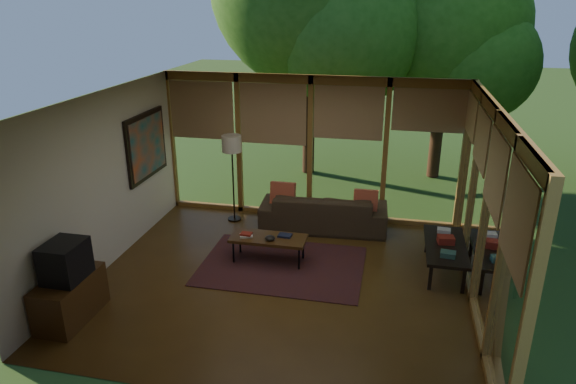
% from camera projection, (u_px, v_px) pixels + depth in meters
% --- Properties ---
extents(floor, '(5.50, 5.50, 0.00)m').
position_uv_depth(floor, '(281.00, 280.00, 7.70)').
color(floor, '#573A16').
rests_on(floor, ground).
extents(ceiling, '(5.50, 5.50, 0.00)m').
position_uv_depth(ceiling, '(279.00, 101.00, 6.74)').
color(ceiling, silver).
rests_on(ceiling, ground).
extents(wall_left, '(0.04, 5.00, 2.70)m').
position_uv_depth(wall_left, '(103.00, 183.00, 7.76)').
color(wall_left, beige).
rests_on(wall_left, ground).
extents(wall_front, '(5.50, 0.04, 2.70)m').
position_uv_depth(wall_front, '(222.00, 288.00, 4.93)').
color(wall_front, beige).
rests_on(wall_front, ground).
extents(window_wall_back, '(5.50, 0.12, 2.70)m').
position_uv_depth(window_wall_back, '(310.00, 149.00, 9.51)').
color(window_wall_back, olive).
rests_on(window_wall_back, ground).
extents(window_wall_right, '(0.12, 5.00, 2.70)m').
position_uv_depth(window_wall_right, '(485.00, 212.00, 6.68)').
color(window_wall_right, olive).
rests_on(window_wall_right, ground).
extents(tree_ne, '(3.43, 3.43, 5.12)m').
position_uv_depth(tree_ne, '(448.00, 27.00, 11.08)').
color(tree_ne, '#3C2316').
rests_on(tree_ne, ground).
extents(rug, '(2.53, 1.79, 0.01)m').
position_uv_depth(rug, '(282.00, 265.00, 8.11)').
color(rug, maroon).
rests_on(rug, floor).
extents(sofa, '(2.32, 1.02, 0.66)m').
position_uv_depth(sofa, '(324.00, 211.00, 9.34)').
color(sofa, '#3D2E1E').
rests_on(sofa, floor).
extents(pillow_left, '(0.45, 0.24, 0.47)m').
position_uv_depth(pillow_left, '(283.00, 195.00, 9.34)').
color(pillow_left, maroon).
rests_on(pillow_left, sofa).
extents(pillow_right, '(0.42, 0.23, 0.44)m').
position_uv_depth(pillow_right, '(366.00, 202.00, 9.06)').
color(pillow_right, maroon).
rests_on(pillow_right, sofa).
extents(ct_book_lower, '(0.24, 0.21, 0.03)m').
position_uv_depth(ct_book_lower, '(246.00, 236.00, 8.13)').
color(ct_book_lower, beige).
rests_on(ct_book_lower, coffee_table).
extents(ct_book_upper, '(0.18, 0.14, 0.03)m').
position_uv_depth(ct_book_upper, '(246.00, 234.00, 8.12)').
color(ct_book_upper, maroon).
rests_on(ct_book_upper, coffee_table).
extents(ct_book_side, '(0.22, 0.17, 0.03)m').
position_uv_depth(ct_book_side, '(285.00, 235.00, 8.13)').
color(ct_book_side, black).
rests_on(ct_book_side, coffee_table).
extents(ct_bowl, '(0.16, 0.16, 0.07)m').
position_uv_depth(ct_bowl, '(270.00, 238.00, 8.00)').
color(ct_bowl, black).
rests_on(ct_bowl, coffee_table).
extents(media_cabinet, '(0.50, 1.00, 0.60)m').
position_uv_depth(media_cabinet, '(70.00, 298.00, 6.69)').
color(media_cabinet, '#4B2E14').
rests_on(media_cabinet, floor).
extents(television, '(0.45, 0.55, 0.50)m').
position_uv_depth(television, '(65.00, 261.00, 6.49)').
color(television, black).
rests_on(television, media_cabinet).
extents(console_book_a, '(0.23, 0.18, 0.08)m').
position_uv_depth(console_book_a, '(448.00, 254.00, 7.42)').
color(console_book_a, '#305449').
rests_on(console_book_a, side_console).
extents(console_book_b, '(0.26, 0.20, 0.11)m').
position_uv_depth(console_book_b, '(446.00, 240.00, 7.83)').
color(console_book_b, maroon).
rests_on(console_book_b, side_console).
extents(console_book_c, '(0.22, 0.16, 0.06)m').
position_uv_depth(console_book_c, '(444.00, 231.00, 8.20)').
color(console_book_c, beige).
rests_on(console_book_c, side_console).
extents(floor_lamp, '(0.36, 0.36, 1.65)m').
position_uv_depth(floor_lamp, '(232.00, 149.00, 9.31)').
color(floor_lamp, black).
rests_on(floor_lamp, floor).
extents(coffee_table, '(1.20, 0.50, 0.43)m').
position_uv_depth(coffee_table, '(268.00, 239.00, 8.12)').
color(coffee_table, '#4B2E14').
rests_on(coffee_table, floor).
extents(side_console, '(0.60, 1.40, 0.46)m').
position_uv_depth(side_console, '(445.00, 247.00, 7.81)').
color(side_console, black).
rests_on(side_console, floor).
extents(wall_painting, '(0.06, 1.35, 1.15)m').
position_uv_depth(wall_painting, '(147.00, 146.00, 8.96)').
color(wall_painting, black).
rests_on(wall_painting, wall_left).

